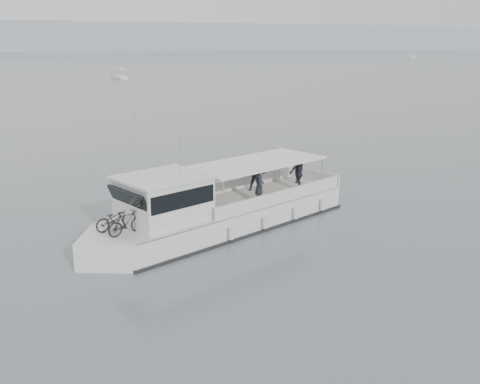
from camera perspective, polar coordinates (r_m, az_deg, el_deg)
name	(u,v)px	position (r m, az deg, el deg)	size (l,w,h in m)	color
ground	(133,267)	(20.87, -11.30, -7.85)	(1400.00, 1400.00, 0.00)	#515A5F
headland	(21,37)	(578.96, -22.31, 15.07)	(1400.00, 90.00, 28.00)	#939EA8
tour_boat	(210,212)	(23.79, -3.26, -2.15)	(13.53, 7.51, 5.80)	silver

